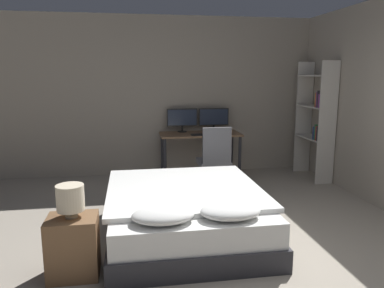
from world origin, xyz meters
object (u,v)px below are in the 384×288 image
(keyboard, at_px, (202,135))
(desk, at_px, (200,139))
(computer_mouse, at_px, (219,134))
(bookshelf, at_px, (318,116))
(bed, at_px, (185,212))
(office_chair, at_px, (214,165))
(bedside_lamp, at_px, (70,198))
(monitor_right, at_px, (214,118))
(monitor_left, at_px, (182,119))
(nightstand, at_px, (73,247))

(keyboard, bearing_deg, desk, 90.00)
(computer_mouse, height_order, bookshelf, bookshelf)
(bed, relative_size, office_chair, 2.02)
(office_chair, distance_m, bookshelf, 1.94)
(office_chair, relative_size, bookshelf, 0.50)
(bedside_lamp, distance_m, desk, 3.42)
(monitor_right, height_order, keyboard, monitor_right)
(keyboard, height_order, bookshelf, bookshelf)
(bed, xyz_separation_m, monitor_left, (0.32, 2.52, 0.72))
(keyboard, distance_m, bookshelf, 1.91)
(computer_mouse, relative_size, bookshelf, 0.04)
(monitor_right, height_order, computer_mouse, monitor_right)
(monitor_left, distance_m, bookshelf, 2.24)
(bed, distance_m, bedside_lamp, 1.34)
(desk, bearing_deg, office_chair, -84.21)
(monitor_left, bearing_deg, computer_mouse, -35.91)
(nightstand, distance_m, monitor_right, 3.80)
(bedside_lamp, relative_size, monitor_right, 0.55)
(keyboard, bearing_deg, nightstand, -121.04)
(bed, bearing_deg, office_chair, 66.62)
(keyboard, bearing_deg, bed, -105.69)
(desk, height_order, bookshelf, bookshelf)
(monitor_right, distance_m, bookshelf, 1.72)
(bed, xyz_separation_m, desk, (0.60, 2.32, 0.39))
(monitor_right, relative_size, keyboard, 1.40)
(bedside_lamp, distance_m, keyboard, 3.25)
(nightstand, distance_m, desk, 3.44)
(bedside_lamp, xyz_separation_m, monitor_right, (1.95, 3.18, 0.27))
(nightstand, distance_m, bookshelf, 4.42)
(nightstand, distance_m, bedside_lamp, 0.44)
(keyboard, bearing_deg, monitor_right, 55.33)
(bed, bearing_deg, bedside_lamp, -148.44)
(bed, bearing_deg, monitor_left, 82.82)
(desk, relative_size, bookshelf, 0.70)
(monitor_left, bearing_deg, bedside_lamp, -113.68)
(nightstand, distance_m, keyboard, 3.28)
(bedside_lamp, xyz_separation_m, office_chair, (1.75, 2.22, -0.32))
(bed, xyz_separation_m, nightstand, (-1.08, -0.66, 0.01))
(desk, distance_m, computer_mouse, 0.36)
(keyboard, relative_size, computer_mouse, 5.34)
(nightstand, relative_size, office_chair, 0.55)
(computer_mouse, distance_m, bookshelf, 1.63)
(bedside_lamp, height_order, office_chair, office_chair)
(bedside_lamp, distance_m, bookshelf, 4.36)
(desk, distance_m, office_chair, 0.81)
(nightstand, xyz_separation_m, office_chair, (1.75, 2.22, 0.11))
(bedside_lamp, distance_m, computer_mouse, 3.40)
(desk, xyz_separation_m, keyboard, (-0.00, -0.20, 0.11))
(bed, distance_m, bookshelf, 3.19)
(bedside_lamp, bearing_deg, desk, 60.68)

